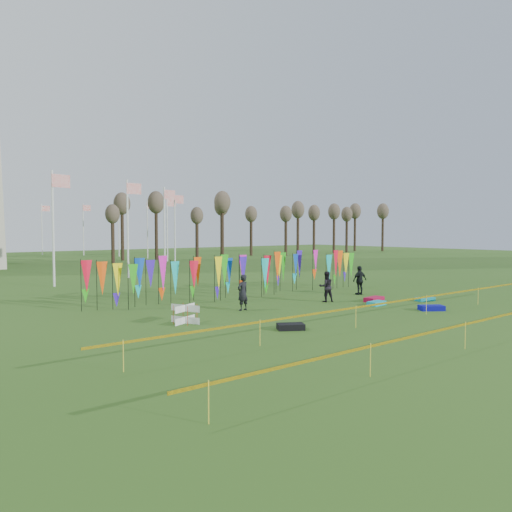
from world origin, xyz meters
TOP-DOWN VIEW (x-y plane):
  - ground at (0.00, 0.00)m, footprint 160.00×160.00m
  - banner_row at (0.28, 8.48)m, footprint 18.64×0.64m
  - caution_tape_near at (-0.22, -1.64)m, footprint 26.00×0.02m
  - caution_tape_far at (-0.22, -6.20)m, footprint 26.00×0.02m
  - tree_line at (32.00, 44.00)m, footprint 53.92×1.92m
  - box_kite at (-6.81, 3.45)m, footprint 0.72×0.72m
  - person_left at (-2.85, 4.64)m, footprint 0.70×0.55m
  - person_mid at (2.44, 4.08)m, footprint 0.94×0.79m
  - person_right at (6.25, 4.87)m, footprint 1.09×0.71m
  - kite_bag_turquoise at (3.54, 1.55)m, footprint 1.14×0.67m
  - kite_bag_blue at (4.30, -1.14)m, footprint 1.30×1.15m
  - kite_bag_red at (4.62, 2.54)m, footprint 1.39×0.81m
  - kite_bag_black at (-4.25, -0.26)m, footprint 1.20×1.05m
  - kite_bag_teal at (6.95, 0.88)m, footprint 1.15×0.75m

SIDE VIEW (x-z plane):
  - ground at x=0.00m, z-range 0.00..0.00m
  - kite_bag_teal at x=6.95m, z-range 0.00..0.20m
  - kite_bag_turquoise at x=3.54m, z-range 0.00..0.22m
  - kite_bag_red at x=4.62m, z-range 0.00..0.24m
  - kite_bag_black at x=-4.25m, z-range 0.00..0.24m
  - kite_bag_blue at x=4.30m, z-range 0.00..0.24m
  - box_kite at x=-6.81m, z-range 0.00..0.81m
  - caution_tape_near at x=-0.22m, z-range 0.33..1.23m
  - caution_tape_far at x=-0.22m, z-range 0.33..1.23m
  - person_mid at x=2.44m, z-range 0.00..1.67m
  - person_right at x=6.25m, z-range 0.00..1.75m
  - person_left at x=-2.85m, z-range 0.00..1.76m
  - banner_row at x=0.28m, z-range 0.34..2.79m
  - tree_line at x=32.00m, z-range 2.25..10.09m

